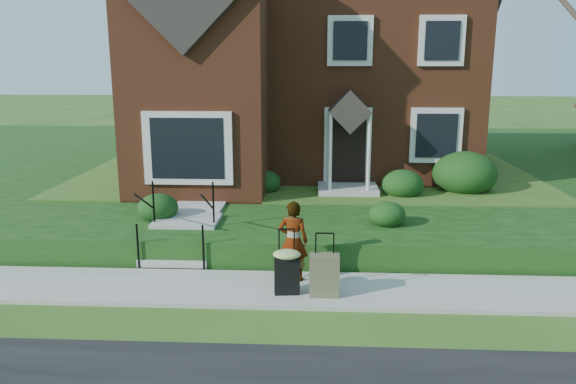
# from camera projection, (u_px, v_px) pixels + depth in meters

# --- Properties ---
(ground) EXTENTS (120.00, 120.00, 0.00)m
(ground) POSITION_uv_depth(u_px,v_px,m) (296.00, 292.00, 10.17)
(ground) COLOR #2D5119
(ground) RESTS_ON ground
(sidewalk) EXTENTS (60.00, 1.60, 0.08)m
(sidewalk) POSITION_uv_depth(u_px,v_px,m) (296.00, 290.00, 10.16)
(sidewalk) COLOR #9E9B93
(sidewalk) RESTS_ON ground
(terrace) EXTENTS (44.00, 20.00, 0.60)m
(terrace) POSITION_uv_depth(u_px,v_px,m) (416.00, 167.00, 20.50)
(terrace) COLOR #10370F
(terrace) RESTS_ON ground
(walkway) EXTENTS (1.20, 6.00, 0.06)m
(walkway) POSITION_uv_depth(u_px,v_px,m) (210.00, 193.00, 15.01)
(walkway) COLOR #9E9B93
(walkway) RESTS_ON terrace
(main_house) EXTENTS (10.40, 10.20, 9.40)m
(main_house) POSITION_uv_depth(u_px,v_px,m) (301.00, 24.00, 18.33)
(main_house) COLOR brown
(main_house) RESTS_ON terrace
(front_steps) EXTENTS (1.40, 2.02, 1.50)m
(front_steps) POSITION_uv_depth(u_px,v_px,m) (182.00, 234.00, 11.98)
(front_steps) COLOR #9E9B93
(front_steps) RESTS_ON ground
(foundation_shrubs) EXTENTS (9.92, 4.67, 1.22)m
(foundation_shrubs) POSITION_uv_depth(u_px,v_px,m) (346.00, 176.00, 14.90)
(foundation_shrubs) COLOR black
(foundation_shrubs) RESTS_ON terrace
(woman) EXTENTS (0.60, 0.43, 1.52)m
(woman) POSITION_uv_depth(u_px,v_px,m) (293.00, 241.00, 10.35)
(woman) COLOR #999999
(woman) RESTS_ON sidewalk
(suitcase_black) EXTENTS (0.52, 0.45, 1.17)m
(suitcase_black) POSITION_uv_depth(u_px,v_px,m) (287.00, 269.00, 9.81)
(suitcase_black) COLOR black
(suitcase_black) RESTS_ON sidewalk
(suitcase_olive) EXTENTS (0.52, 0.29, 1.12)m
(suitcase_olive) POSITION_uv_depth(u_px,v_px,m) (324.00, 275.00, 9.73)
(suitcase_olive) COLOR brown
(suitcase_olive) RESTS_ON sidewalk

